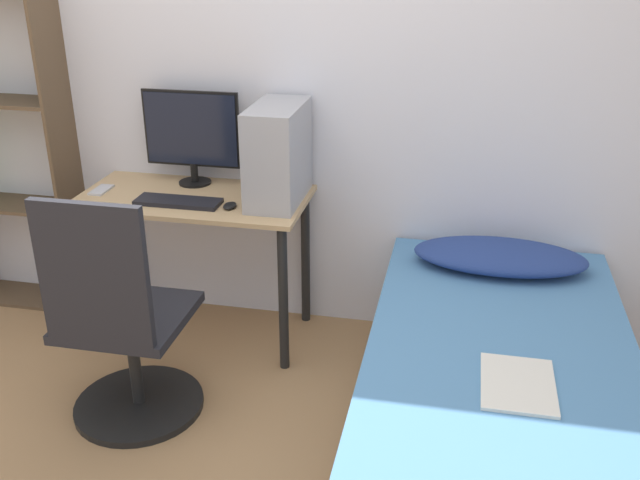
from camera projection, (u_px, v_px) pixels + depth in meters
The scene contains 11 objects.
wall_back at pixel (274, 74), 3.32m from camera, with size 8.00×0.05×2.50m.
desk at pixel (195, 220), 3.37m from camera, with size 1.07×0.55×0.73m.
office_chair at pixel (123, 338), 2.82m from camera, with size 0.54×0.54×1.01m.
bed at pixel (496, 417), 2.59m from camera, with size 0.99×2.02×0.49m.
pillow at pixel (500, 256), 3.14m from camera, with size 0.75×0.36×0.11m.
magazine at pixel (518, 384), 2.34m from camera, with size 0.24×0.32×0.01m.
monitor at pixel (192, 133), 3.38m from camera, with size 0.47×0.16×0.45m.
keyboard at pixel (178, 202), 3.22m from camera, with size 0.39×0.13×0.02m.
pc_tower at pixel (278, 154), 3.19m from camera, with size 0.22×0.44×0.44m.
mouse at pixel (230, 206), 3.18m from camera, with size 0.06×0.09×0.02m.
phone at pixel (101, 190), 3.38m from camera, with size 0.07×0.14×0.01m.
Camera 1 is at (0.89, -1.80, 1.87)m, focal length 40.00 mm.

